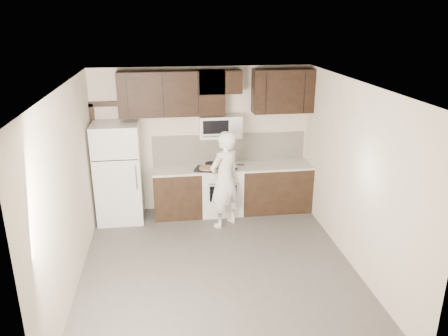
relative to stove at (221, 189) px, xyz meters
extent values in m
plane|color=#514E4C|center=(-0.30, -1.94, -0.46)|extent=(4.50, 4.50, 0.00)
plane|color=beige|center=(-0.30, 0.31, 0.89)|extent=(4.00, 0.00, 4.00)
plane|color=white|center=(-0.30, -1.94, 2.24)|extent=(4.50, 4.50, 0.00)
cube|color=black|center=(-0.81, 0.00, -0.03)|extent=(0.87, 0.62, 0.87)
cube|color=black|center=(1.04, 0.00, -0.03)|extent=(1.32, 0.62, 0.87)
cube|color=beige|center=(-0.81, 0.00, 0.43)|extent=(0.87, 0.64, 0.04)
cube|color=beige|center=(1.04, 0.00, 0.43)|extent=(1.32, 0.64, 0.04)
cube|color=silver|center=(0.00, 0.00, -0.02)|extent=(0.76, 0.62, 0.89)
cube|color=silver|center=(0.00, 0.00, 0.44)|extent=(0.76, 0.62, 0.02)
cube|color=black|center=(0.00, -0.30, 0.04)|extent=(0.50, 0.01, 0.30)
cylinder|color=silver|center=(0.00, -0.34, 0.24)|extent=(0.55, 0.02, 0.02)
cylinder|color=black|center=(-0.18, -0.15, 0.46)|extent=(0.20, 0.20, 0.03)
cylinder|color=black|center=(0.18, -0.15, 0.46)|extent=(0.20, 0.20, 0.03)
cylinder|color=black|center=(-0.18, 0.15, 0.46)|extent=(0.20, 0.20, 0.03)
cylinder|color=black|center=(0.18, 0.15, 0.46)|extent=(0.20, 0.20, 0.03)
cube|color=silver|center=(0.20, 0.30, 0.72)|extent=(2.90, 0.02, 0.54)
cube|color=black|center=(-0.85, 0.14, 1.80)|extent=(1.85, 0.35, 0.78)
cube|color=black|center=(1.15, 0.14, 1.80)|extent=(1.10, 0.35, 0.78)
cube|color=black|center=(0.00, 0.14, 1.99)|extent=(0.76, 0.35, 0.40)
cube|color=silver|center=(0.00, 0.12, 1.19)|extent=(0.76, 0.38, 0.40)
cube|color=black|center=(-0.10, -0.07, 1.22)|extent=(0.46, 0.01, 0.24)
cube|color=silver|center=(0.26, -0.07, 1.22)|extent=(0.18, 0.01, 0.24)
cylinder|color=silver|center=(-0.10, -0.10, 1.06)|extent=(0.46, 0.02, 0.02)
cube|color=silver|center=(-1.85, -0.05, 0.44)|extent=(0.80, 0.72, 1.80)
cube|color=black|center=(-1.85, -0.41, 0.79)|extent=(0.77, 0.01, 0.02)
cylinder|color=silver|center=(-1.52, -0.44, 0.49)|extent=(0.03, 0.03, 0.45)
cube|color=black|center=(-2.26, 0.27, 0.59)|extent=(0.08, 0.08, 2.10)
cube|color=black|center=(-2.05, 0.27, 1.62)|extent=(0.50, 0.08, 0.08)
cylinder|color=silver|center=(0.18, -0.15, 0.52)|extent=(0.18, 0.18, 0.14)
sphere|color=black|center=(0.18, -0.15, 0.60)|extent=(0.04, 0.04, 0.04)
cylinder|color=black|center=(0.31, -0.19, 0.54)|extent=(0.17, 0.08, 0.02)
cube|color=black|center=(-0.27, -0.13, 0.46)|extent=(0.51, 0.44, 0.02)
cylinder|color=tan|center=(-0.27, -0.13, 0.48)|extent=(0.37, 0.37, 0.02)
imported|color=silver|center=(-0.01, -0.57, 0.41)|extent=(0.75, 0.71, 1.73)
camera|label=1|loc=(-0.99, -7.54, 3.11)|focal=35.00mm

